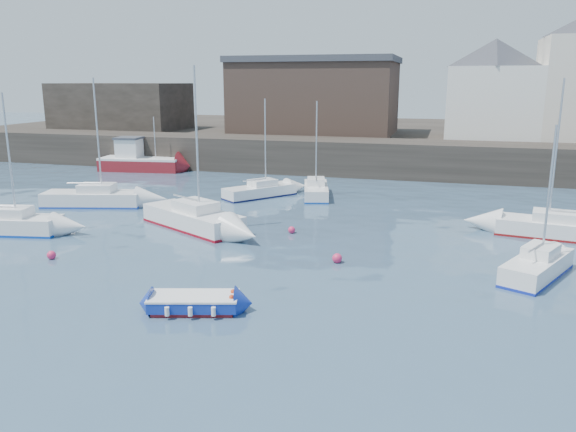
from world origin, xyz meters
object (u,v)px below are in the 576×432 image
(sailboat_b, at_px, (193,218))
(buoy_mid, at_px, (337,263))
(fishing_boat, at_px, (139,160))
(buoy_near, at_px, (52,259))
(sailboat_c, at_px, (538,266))
(sailboat_h, at_px, (260,191))
(sailboat_d, at_px, (560,228))
(sailboat_f, at_px, (316,190))
(blue_dinghy, at_px, (194,302))
(sailboat_a, at_px, (8,224))
(buoy_far, at_px, (292,233))
(sailboat_e, at_px, (94,198))

(sailboat_b, distance_m, buoy_mid, 9.82)
(fishing_boat, relative_size, buoy_near, 18.80)
(sailboat_c, relative_size, buoy_near, 15.43)
(sailboat_c, height_order, sailboat_h, sailboat_h)
(sailboat_d, height_order, sailboat_f, sailboat_d)
(fishing_boat, relative_size, sailboat_c, 1.22)
(sailboat_b, height_order, buoy_near, sailboat_b)
(blue_dinghy, bearing_deg, buoy_near, 157.44)
(fishing_boat, height_order, buoy_near, fishing_boat)
(sailboat_a, distance_m, sailboat_c, 26.62)
(blue_dinghy, distance_m, sailboat_c, 14.36)
(sailboat_c, bearing_deg, sailboat_d, 73.93)
(sailboat_h, xyz_separation_m, buoy_far, (4.81, -8.80, -0.45))
(sailboat_e, relative_size, buoy_far, 21.23)
(fishing_boat, height_order, sailboat_c, sailboat_c)
(sailboat_a, relative_size, buoy_far, 19.24)
(sailboat_a, distance_m, sailboat_e, 7.22)
(sailboat_e, bearing_deg, sailboat_c, -14.54)
(sailboat_a, height_order, sailboat_f, sailboat_a)
(sailboat_b, relative_size, buoy_mid, 19.52)
(sailboat_d, bearing_deg, sailboat_h, 162.97)
(sailboat_a, distance_m, sailboat_b, 9.91)
(sailboat_c, xyz_separation_m, sailboat_d, (2.00, 6.95, 0.01))
(sailboat_c, bearing_deg, buoy_near, -170.40)
(sailboat_b, xyz_separation_m, sailboat_e, (-8.78, 3.39, -0.04))
(sailboat_a, xyz_separation_m, sailboat_c, (26.62, 0.41, -0.04))
(blue_dinghy, xyz_separation_m, buoy_far, (0.50, 11.20, -0.34))
(buoy_near, xyz_separation_m, buoy_mid, (12.86, 3.13, 0.00))
(sailboat_c, distance_m, buoy_mid, 8.50)
(fishing_boat, bearing_deg, sailboat_a, -77.79)
(sailboat_f, height_order, buoy_near, sailboat_f)
(sailboat_h, relative_size, buoy_mid, 15.13)
(sailboat_h, bearing_deg, fishing_boat, 150.01)
(sailboat_d, bearing_deg, blue_dinghy, -135.12)
(blue_dinghy, xyz_separation_m, sailboat_a, (-14.27, 6.93, 0.19))
(sailboat_h, bearing_deg, buoy_near, -106.07)
(sailboat_d, bearing_deg, sailboat_e, -179.72)
(buoy_near, distance_m, buoy_mid, 13.23)
(buoy_far, bearing_deg, buoy_mid, -52.18)
(buoy_mid, bearing_deg, sailboat_h, 121.89)
(sailboat_e, distance_m, sailboat_f, 15.16)
(fishing_boat, relative_size, sailboat_f, 1.15)
(fishing_boat, xyz_separation_m, sailboat_a, (4.65, -21.50, -0.42))
(sailboat_f, xyz_separation_m, sailboat_h, (-3.80, -1.23, -0.02))
(buoy_far, bearing_deg, sailboat_b, -175.52)
(sailboat_f, bearing_deg, buoy_mid, -73.08)
(sailboat_c, height_order, sailboat_d, sailboat_d)
(sailboat_d, xyz_separation_m, buoy_near, (-23.33, -10.55, -0.50))
(fishing_boat, relative_size, sailboat_a, 1.03)
(sailboat_f, distance_m, buoy_far, 10.09)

